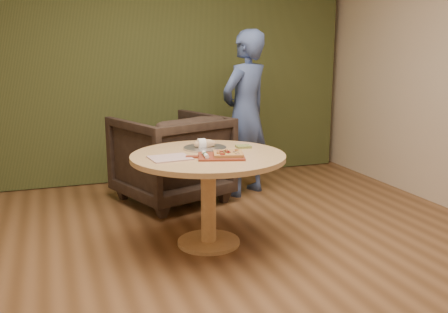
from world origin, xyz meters
The scene contains 12 objects.
room_shell centered at (0.00, 0.00, 1.40)m, with size 5.04×6.04×2.84m.
curtain centered at (0.00, 2.90, 1.40)m, with size 4.80×0.14×2.78m, color #353D1C.
pedestal_table centered at (-0.03, 0.67, 0.61)m, with size 1.22×1.22×0.75m.
pizza_paddle centered at (0.01, 0.53, 0.76)m, with size 0.47×0.37×0.01m.
flatbread_pizza centered at (0.08, 0.52, 0.78)m, with size 0.27×0.27×0.04m.
cutlery_roll centered at (-0.10, 0.53, 0.78)m, with size 0.05×0.20×0.03m.
newspaper centered at (-0.35, 0.62, 0.76)m, with size 0.30×0.25×0.01m, color white.
serving_tray centered at (0.01, 0.88, 0.76)m, with size 0.36×0.36×0.02m.
bread_roll centered at (0.00, 0.88, 0.79)m, with size 0.19×0.09×0.09m.
green_packet centered at (0.32, 0.82, 0.76)m, with size 0.12×0.10×0.02m, color #5A682E.
armchair centered at (-0.04, 1.92, 0.50)m, with size 0.97×0.91×1.00m, color black.
person_standing centered at (0.78, 1.91, 0.88)m, with size 0.64×0.42×1.75m, color #3F5488.
Camera 1 is at (-1.20, -2.98, 1.58)m, focal length 40.00 mm.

